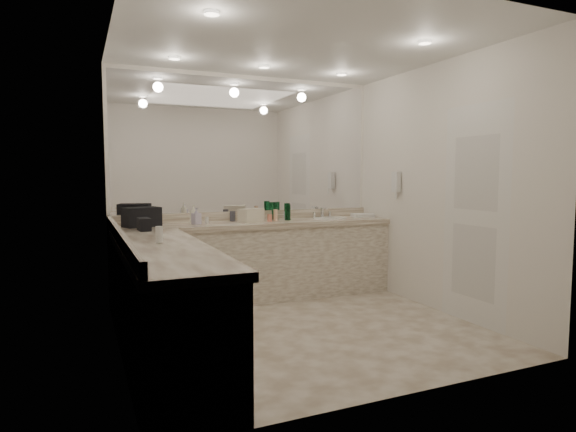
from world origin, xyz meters
name	(u,v)px	position (x,y,z in m)	size (l,w,h in m)	color
floor	(301,329)	(0.00, 0.00, 0.00)	(3.20, 3.20, 0.00)	beige
ceiling	(302,43)	(0.00, 0.00, 2.60)	(3.20, 3.20, 0.00)	white
wall_back	(248,186)	(0.00, 1.50, 1.30)	(3.20, 0.02, 2.60)	white
wall_left	(116,192)	(-1.60, 0.00, 1.30)	(0.02, 3.00, 2.60)	white
wall_right	(440,188)	(1.60, 0.00, 1.30)	(0.02, 3.00, 2.60)	white
vanity_back_base	(257,263)	(0.00, 1.20, 0.42)	(3.20, 0.60, 0.84)	silver
vanity_back_top	(257,224)	(0.00, 1.19, 0.87)	(3.20, 0.64, 0.06)	beige
vanity_left_base	(164,308)	(-1.30, -0.30, 0.42)	(0.60, 2.40, 0.84)	silver
vanity_left_top	(164,250)	(-1.29, -0.30, 0.87)	(0.64, 2.42, 0.06)	beige
backsplash_back	(249,215)	(0.00, 1.48, 0.95)	(3.20, 0.04, 0.10)	beige
backsplash_left	(120,236)	(-1.58, 0.00, 0.95)	(0.04, 3.00, 0.10)	beige
mirror_back	(248,146)	(0.00, 1.49, 1.77)	(3.12, 0.01, 1.55)	white
mirror_left	(116,130)	(-1.59, 0.00, 1.77)	(0.01, 2.92, 1.55)	white
sink	(330,219)	(0.95, 1.20, 0.90)	(0.44, 0.44, 0.03)	white
faucet	(322,212)	(0.95, 1.41, 0.97)	(0.24, 0.16, 0.14)	silver
wall_phone	(396,182)	(1.56, 0.70, 1.35)	(0.06, 0.10, 0.24)	white
door	(475,215)	(1.59, -0.50, 1.05)	(0.02, 0.82, 2.10)	white
black_toiletry_bag	(142,217)	(-1.28, 1.15, 1.00)	(0.35, 0.22, 0.20)	black
black_bag_spill	(144,224)	(-1.30, 0.79, 0.96)	(0.10, 0.23, 0.12)	black
cream_cosmetic_case	(251,215)	(-0.08, 1.18, 0.98)	(0.26, 0.16, 0.15)	beige
hand_towel	(363,215)	(1.44, 1.23, 0.92)	(0.26, 0.18, 0.04)	white
lotion_left	(159,235)	(-1.30, -0.15, 0.96)	(0.05, 0.05, 0.13)	white
soap_bottle_a	(193,214)	(-0.73, 1.23, 1.00)	(0.08, 0.08, 0.20)	white
soap_bottle_b	(196,216)	(-0.71, 1.17, 0.99)	(0.08, 0.08, 0.18)	silver
soap_bottle_c	(252,215)	(-0.06, 1.21, 0.98)	(0.12, 0.12, 0.15)	#F9EA96
green_bottle_0	(287,211)	(0.43, 1.33, 1.00)	(0.07, 0.07, 0.19)	#0F542B
green_bottle_1	(288,212)	(0.39, 1.21, 0.99)	(0.07, 0.07, 0.18)	#0F542B
green_bottle_2	(274,211)	(0.28, 1.36, 1.00)	(0.07, 0.07, 0.21)	#0F542B
amenity_bottle_0	(233,216)	(-0.25, 1.35, 0.96)	(0.07, 0.07, 0.12)	#3F3F4C
amenity_bottle_1	(270,218)	(0.13, 1.14, 0.94)	(0.06, 0.06, 0.08)	#E57F66
amenity_bottle_2	(246,217)	(-0.16, 1.14, 0.96)	(0.06, 0.06, 0.12)	#E0B28C
amenity_bottle_3	(142,220)	(-1.26, 1.22, 0.96)	(0.05, 0.05, 0.12)	silver
amenity_bottle_4	(253,216)	(-0.02, 1.28, 0.95)	(0.06, 0.06, 0.11)	#F2D84C
amenity_bottle_5	(207,220)	(-0.59, 1.18, 0.94)	(0.04, 0.04, 0.08)	white
amenity_bottle_6	(276,215)	(0.21, 1.16, 0.97)	(0.05, 0.05, 0.14)	#E0B28C
amenity_bottle_7	(286,215)	(0.42, 1.33, 0.95)	(0.05, 0.05, 0.09)	silver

